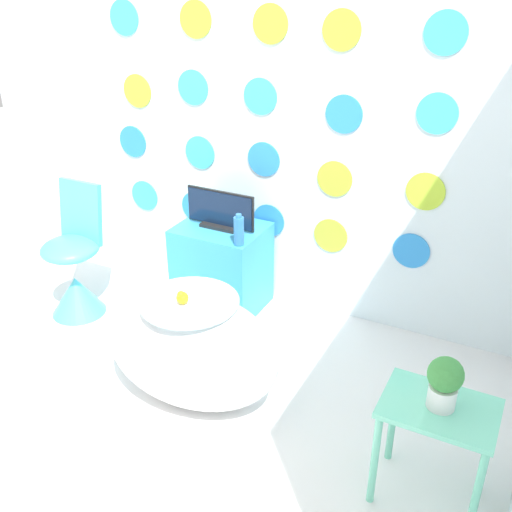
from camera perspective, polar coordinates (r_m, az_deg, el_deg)
ground_plane at (r=2.93m, az=-17.45°, el=-20.49°), size 12.00×12.00×0.00m
wall_back_dotted at (r=3.68m, az=0.95°, el=14.30°), size 4.46×0.05×2.60m
bathtub at (r=3.11m, az=-6.11°, el=-8.67°), size 0.95×0.60×0.59m
rubber_duck at (r=2.90m, az=-7.06°, el=-3.91°), size 0.06×0.07×0.07m
chair at (r=3.98m, az=-16.84°, el=-1.59°), size 0.36×0.36×0.85m
tv_cabinet at (r=3.89m, az=-3.27°, el=-1.01°), size 0.54×0.44×0.56m
tv at (r=3.73m, az=-3.41°, el=4.24°), size 0.46×0.12×0.24m
vase at (r=3.49m, az=-1.64°, el=2.42°), size 0.06×0.06×0.20m
side_table at (r=2.62m, az=16.82°, el=-15.15°), size 0.46×0.33×0.49m
potted_plant_left at (r=2.48m, az=17.51°, el=-11.32°), size 0.14×0.14×0.23m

